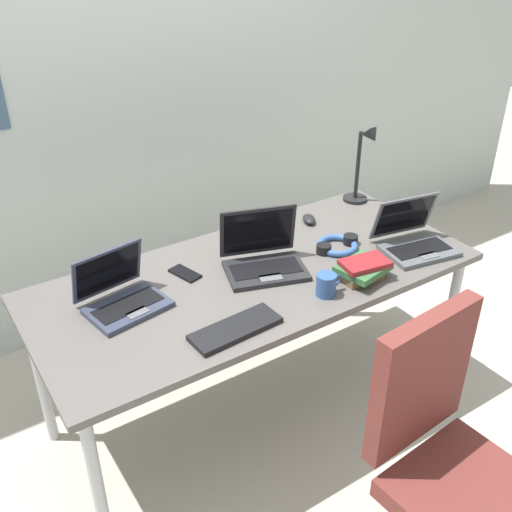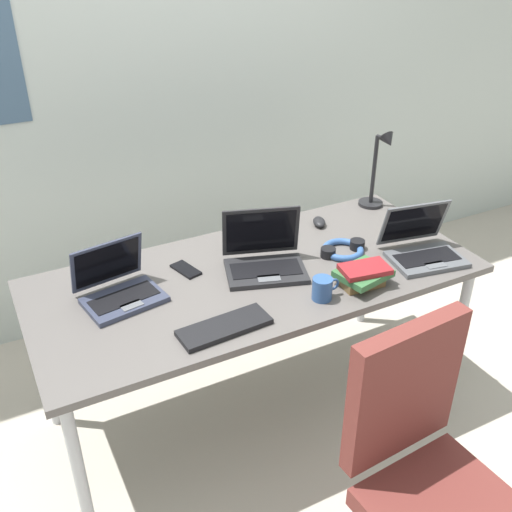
{
  "view_description": "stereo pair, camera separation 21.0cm",
  "coord_description": "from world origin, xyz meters",
  "px_view_note": "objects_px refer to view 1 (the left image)",
  "views": [
    {
      "loc": [
        -1.11,
        -1.7,
        2.01
      ],
      "look_at": [
        0.0,
        0.0,
        0.82
      ],
      "focal_mm": 41.66,
      "sensor_mm": 36.0,
      "label": 1
    },
    {
      "loc": [
        -0.93,
        -1.8,
        2.01
      ],
      "look_at": [
        0.0,
        0.0,
        0.82
      ],
      "focal_mm": 41.66,
      "sensor_mm": 36.0,
      "label": 2
    }
  ],
  "objects_px": {
    "headphones": "(337,245)",
    "coffee_mug": "(327,285)",
    "cell_phone": "(185,273)",
    "pill_bottle": "(384,219)",
    "laptop_far_corner": "(414,240)",
    "office_chair": "(449,485)",
    "external_keyboard": "(236,329)",
    "laptop_back_right": "(122,296)",
    "computer_mouse": "(309,219)",
    "book_stack": "(363,269)",
    "laptop_near_lamp": "(263,258)",
    "desk_lamp": "(363,165)"
  },
  "relations": [
    {
      "from": "laptop_near_lamp",
      "to": "pill_bottle",
      "type": "xyz_separation_m",
      "value": [
        0.66,
        -0.0,
        -0.01
      ]
    },
    {
      "from": "laptop_near_lamp",
      "to": "office_chair",
      "type": "height_order",
      "value": "laptop_near_lamp"
    },
    {
      "from": "external_keyboard",
      "to": "computer_mouse",
      "type": "bearing_deg",
      "value": 32.26
    },
    {
      "from": "laptop_back_right",
      "to": "book_stack",
      "type": "height_order",
      "value": "laptop_back_right"
    },
    {
      "from": "laptop_near_lamp",
      "to": "external_keyboard",
      "type": "height_order",
      "value": "laptop_near_lamp"
    },
    {
      "from": "office_chair",
      "to": "laptop_near_lamp",
      "type": "bearing_deg",
      "value": 93.86
    },
    {
      "from": "laptop_near_lamp",
      "to": "computer_mouse",
      "type": "height_order",
      "value": "laptop_near_lamp"
    },
    {
      "from": "book_stack",
      "to": "office_chair",
      "type": "distance_m",
      "value": 0.83
    },
    {
      "from": "external_keyboard",
      "to": "book_stack",
      "type": "bearing_deg",
      "value": -1.84
    },
    {
      "from": "computer_mouse",
      "to": "cell_phone",
      "type": "relative_size",
      "value": 0.71
    },
    {
      "from": "book_stack",
      "to": "headphones",
      "type": "bearing_deg",
      "value": 72.7
    },
    {
      "from": "desk_lamp",
      "to": "external_keyboard",
      "type": "height_order",
      "value": "desk_lamp"
    },
    {
      "from": "laptop_far_corner",
      "to": "external_keyboard",
      "type": "bearing_deg",
      "value": -175.47
    },
    {
      "from": "laptop_back_right",
      "to": "book_stack",
      "type": "xyz_separation_m",
      "value": [
        0.87,
        -0.34,
        0.0
      ]
    },
    {
      "from": "headphones",
      "to": "coffee_mug",
      "type": "xyz_separation_m",
      "value": [
        -0.27,
        -0.25,
        0.03
      ]
    },
    {
      "from": "laptop_far_corner",
      "to": "computer_mouse",
      "type": "height_order",
      "value": "laptop_far_corner"
    },
    {
      "from": "laptop_near_lamp",
      "to": "coffee_mug",
      "type": "relative_size",
      "value": 3.37
    },
    {
      "from": "computer_mouse",
      "to": "coffee_mug",
      "type": "distance_m",
      "value": 0.6
    },
    {
      "from": "computer_mouse",
      "to": "coffee_mug",
      "type": "relative_size",
      "value": 0.85
    },
    {
      "from": "headphones",
      "to": "laptop_near_lamp",
      "type": "bearing_deg",
      "value": 173.89
    },
    {
      "from": "laptop_back_right",
      "to": "laptop_near_lamp",
      "type": "distance_m",
      "value": 0.59
    },
    {
      "from": "laptop_far_corner",
      "to": "office_chair",
      "type": "relative_size",
      "value": 0.35
    },
    {
      "from": "laptop_back_right",
      "to": "laptop_far_corner",
      "type": "xyz_separation_m",
      "value": [
        1.22,
        -0.28,
        0.0
      ]
    },
    {
      "from": "book_stack",
      "to": "coffee_mug",
      "type": "height_order",
      "value": "coffee_mug"
    },
    {
      "from": "pill_bottle",
      "to": "office_chair",
      "type": "bearing_deg",
      "value": -121.34
    },
    {
      "from": "desk_lamp",
      "to": "pill_bottle",
      "type": "distance_m",
      "value": 0.32
    },
    {
      "from": "computer_mouse",
      "to": "book_stack",
      "type": "height_order",
      "value": "book_stack"
    },
    {
      "from": "laptop_far_corner",
      "to": "office_chair",
      "type": "distance_m",
      "value": 1.03
    },
    {
      "from": "cell_phone",
      "to": "pill_bottle",
      "type": "height_order",
      "value": "pill_bottle"
    },
    {
      "from": "pill_bottle",
      "to": "book_stack",
      "type": "height_order",
      "value": "book_stack"
    },
    {
      "from": "laptop_back_right",
      "to": "computer_mouse",
      "type": "relative_size",
      "value": 3.34
    },
    {
      "from": "headphones",
      "to": "coffee_mug",
      "type": "distance_m",
      "value": 0.37
    },
    {
      "from": "laptop_near_lamp",
      "to": "office_chair",
      "type": "distance_m",
      "value": 1.06
    },
    {
      "from": "laptop_near_lamp",
      "to": "cell_phone",
      "type": "distance_m",
      "value": 0.32
    },
    {
      "from": "laptop_far_corner",
      "to": "cell_phone",
      "type": "relative_size",
      "value": 2.49
    },
    {
      "from": "office_chair",
      "to": "cell_phone",
      "type": "bearing_deg",
      "value": 107.75
    },
    {
      "from": "external_keyboard",
      "to": "pill_bottle",
      "type": "xyz_separation_m",
      "value": [
        0.98,
        0.29,
        0.03
      ]
    },
    {
      "from": "laptop_back_right",
      "to": "coffee_mug",
      "type": "xyz_separation_m",
      "value": [
        0.68,
        -0.35,
        0.0
      ]
    },
    {
      "from": "pill_bottle",
      "to": "coffee_mug",
      "type": "relative_size",
      "value": 0.7
    },
    {
      "from": "laptop_near_lamp",
      "to": "cell_phone",
      "type": "xyz_separation_m",
      "value": [
        -0.29,
        0.13,
        -0.04
      ]
    },
    {
      "from": "pill_bottle",
      "to": "office_chair",
      "type": "height_order",
      "value": "office_chair"
    },
    {
      "from": "laptop_back_right",
      "to": "external_keyboard",
      "type": "xyz_separation_m",
      "value": [
        0.27,
        -0.36,
        -0.03
      ]
    },
    {
      "from": "computer_mouse",
      "to": "office_chair",
      "type": "relative_size",
      "value": 0.1
    },
    {
      "from": "laptop_near_lamp",
      "to": "headphones",
      "type": "distance_m",
      "value": 0.36
    },
    {
      "from": "laptop_far_corner",
      "to": "cell_phone",
      "type": "bearing_deg",
      "value": 159.11
    },
    {
      "from": "coffee_mug",
      "to": "headphones",
      "type": "bearing_deg",
      "value": 43.37
    },
    {
      "from": "laptop_back_right",
      "to": "office_chair",
      "type": "bearing_deg",
      "value": -58.18
    },
    {
      "from": "desk_lamp",
      "to": "office_chair",
      "type": "xyz_separation_m",
      "value": [
        -0.69,
        -1.24,
        -0.54
      ]
    },
    {
      "from": "desk_lamp",
      "to": "external_keyboard",
      "type": "bearing_deg",
      "value": -152.52
    },
    {
      "from": "laptop_back_right",
      "to": "computer_mouse",
      "type": "height_order",
      "value": "laptop_back_right"
    }
  ]
}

